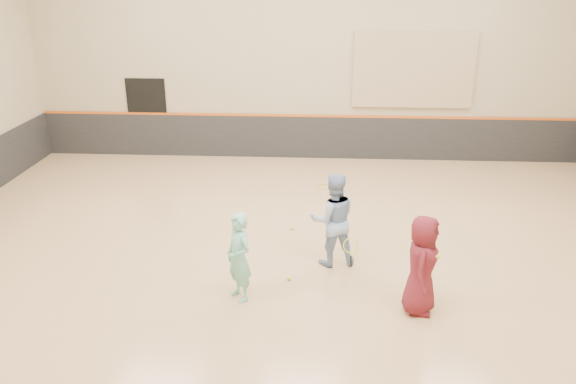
# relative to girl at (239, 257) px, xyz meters

# --- Properties ---
(room) EXTENTS (15.04, 12.04, 6.22)m
(room) POSITION_rel_girl_xyz_m (0.89, 1.42, 0.07)
(room) COLOR tan
(room) RESTS_ON ground
(wainscot_back) EXTENTS (14.90, 0.04, 1.20)m
(wainscot_back) POSITION_rel_girl_xyz_m (0.89, 7.39, -0.14)
(wainscot_back) COLOR #232326
(wainscot_back) RESTS_ON floor
(accent_stripe) EXTENTS (14.90, 0.03, 0.06)m
(accent_stripe) POSITION_rel_girl_xyz_m (0.89, 7.38, 0.48)
(accent_stripe) COLOR #D85914
(accent_stripe) RESTS_ON wall_back
(acoustic_panel) EXTENTS (3.20, 0.08, 2.00)m
(acoustic_panel) POSITION_rel_girl_xyz_m (3.69, 7.37, 1.76)
(acoustic_panel) COLOR tan
(acoustic_panel) RESTS_ON wall_back
(doorway) EXTENTS (1.10, 0.05, 2.20)m
(doorway) POSITION_rel_girl_xyz_m (-3.61, 7.40, 0.36)
(doorway) COLOR black
(doorway) RESTS_ON floor
(girl) EXTENTS (0.62, 0.64, 1.49)m
(girl) POSITION_rel_girl_xyz_m (0.00, 0.00, 0.00)
(girl) COLOR #77CFC1
(girl) RESTS_ON floor
(instructor) EXTENTS (0.95, 0.80, 1.73)m
(instructor) POSITION_rel_girl_xyz_m (1.50, 1.27, 0.12)
(instructor) COLOR #89A6D5
(instructor) RESTS_ON floor
(young_man) EXTENTS (0.68, 0.88, 1.60)m
(young_man) POSITION_rel_girl_xyz_m (2.83, -0.18, 0.06)
(young_man) COLOR maroon
(young_man) RESTS_ON floor
(held_racket) EXTENTS (0.29, 0.29, 0.56)m
(held_racket) POSITION_rel_girl_xyz_m (1.81, 0.84, -0.17)
(held_racket) COLOR #B0E131
(held_racket) RESTS_ON instructor
(spare_racket) EXTENTS (0.73, 0.73, 0.05)m
(spare_racket) POSITION_rel_girl_xyz_m (1.38, 5.11, -0.72)
(spare_racket) COLOR yellow
(spare_racket) RESTS_ON floor
(ball_under_racket) EXTENTS (0.07, 0.07, 0.07)m
(ball_under_racket) POSITION_rel_girl_xyz_m (0.76, 0.60, -0.71)
(ball_under_racket) COLOR yellow
(ball_under_racket) RESTS_ON floor
(ball_in_hand) EXTENTS (0.07, 0.07, 0.07)m
(ball_in_hand) POSITION_rel_girl_xyz_m (3.01, -0.36, 0.29)
(ball_in_hand) COLOR yellow
(ball_in_hand) RESTS_ON young_man
(ball_beside_spare) EXTENTS (0.07, 0.07, 0.07)m
(ball_beside_spare) POSITION_rel_girl_xyz_m (0.72, 2.61, -0.71)
(ball_beside_spare) COLOR yellow
(ball_beside_spare) RESTS_ON floor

